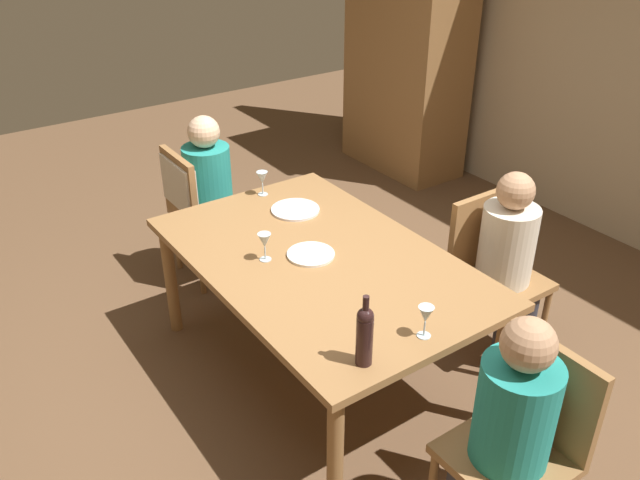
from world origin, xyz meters
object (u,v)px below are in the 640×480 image
(dining_table, at_px, (320,270))
(chair_right_end, at_px, (524,435))
(person_man_guest, at_px, (212,185))
(dinner_plate_guest_left, at_px, (311,254))
(wine_glass_near_right, at_px, (262,178))
(armoire_cabinet, at_px, (408,48))
(person_woman_host, at_px, (508,426))
(person_man_bearded, at_px, (509,255))
(wine_glass_near_left, at_px, (426,315))
(chair_far_right, at_px, (491,264))
(wine_glass_centre, at_px, (265,241))
(wine_bottle_tall_green, at_px, (365,334))
(dinner_plate_host, at_px, (295,210))
(chair_left_end, at_px, (192,199))

(dining_table, xyz_separation_m, chair_right_end, (1.28, 0.09, -0.14))
(person_man_guest, height_order, dinner_plate_guest_left, person_man_guest)
(person_man_guest, xyz_separation_m, wine_glass_near_right, (0.48, 0.11, 0.20))
(armoire_cabinet, distance_m, person_woman_host, 4.05)
(person_man_guest, bearing_deg, dinner_plate_guest_left, -2.57)
(chair_right_end, bearing_deg, person_man_guest, 1.38)
(person_man_guest, distance_m, dinner_plate_guest_left, 1.24)
(person_man_bearded, height_order, wine_glass_near_left, person_man_bearded)
(chair_far_right, height_order, person_man_guest, person_man_guest)
(wine_glass_centre, bearing_deg, armoire_cabinet, 126.00)
(wine_glass_near_left, distance_m, wine_glass_near_right, 1.58)
(chair_far_right, relative_size, wine_bottle_tall_green, 2.87)
(wine_glass_near_right, xyz_separation_m, dinner_plate_host, (0.29, 0.04, -0.10))
(wine_glass_near_left, bearing_deg, chair_right_end, 10.81)
(dinner_plate_guest_left, bearing_deg, chair_far_right, 69.99)
(dining_table, relative_size, wine_glass_centre, 12.03)
(wine_glass_near_left, bearing_deg, person_man_guest, 179.07)
(chair_far_right, relative_size, wine_glass_near_right, 6.17)
(dining_table, relative_size, person_man_bearded, 1.60)
(dining_table, bearing_deg, dinner_plate_host, 160.60)
(chair_left_end, xyz_separation_m, dinner_plate_guest_left, (1.24, 0.09, 0.16))
(person_man_bearded, relative_size, wine_bottle_tall_green, 3.50)
(armoire_cabinet, relative_size, wine_glass_centre, 14.63)
(wine_bottle_tall_green, bearing_deg, person_woman_host, 30.39)
(armoire_cabinet, distance_m, dining_table, 3.09)
(chair_right_end, relative_size, chair_left_end, 1.00)
(armoire_cabinet, distance_m, wine_glass_centre, 3.17)
(chair_left_end, relative_size, wine_glass_near_left, 6.17)
(chair_right_end, xyz_separation_m, wine_glass_near_left, (-0.50, -0.09, 0.32))
(chair_far_right, height_order, person_man_bearded, person_man_bearded)
(dinner_plate_host, bearing_deg, wine_glass_centre, -48.62)
(chair_right_end, height_order, person_woman_host, person_woman_host)
(wine_glass_near_right, bearing_deg, chair_right_end, -1.30)
(chair_right_end, relative_size, chair_far_right, 1.00)
(wine_glass_centre, bearing_deg, person_woman_host, 8.63)
(wine_glass_near_left, relative_size, dinner_plate_host, 0.53)
(wine_glass_centre, height_order, dinner_plate_guest_left, wine_glass_centre)
(wine_bottle_tall_green, bearing_deg, chair_right_end, 38.99)
(dining_table, distance_m, dinner_plate_host, 0.54)
(person_woman_host, height_order, person_man_bearded, person_woman_host)
(chair_right_end, relative_size, person_man_bearded, 0.82)
(person_woman_host, height_order, person_man_guest, person_man_guest)
(chair_left_end, bearing_deg, dining_table, 5.54)
(dining_table, xyz_separation_m, person_man_guest, (-1.28, 0.03, -0.02))
(wine_bottle_tall_green, bearing_deg, dining_table, 157.24)
(dining_table, relative_size, person_woman_host, 1.59)
(chair_right_end, height_order, wine_glass_centre, chair_right_end)
(wine_glass_near_left, xyz_separation_m, wine_glass_centre, (-0.92, -0.23, 0.00))
(person_man_bearded, relative_size, dinner_plate_guest_left, 4.58)
(person_woman_host, distance_m, person_man_bearded, 1.29)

